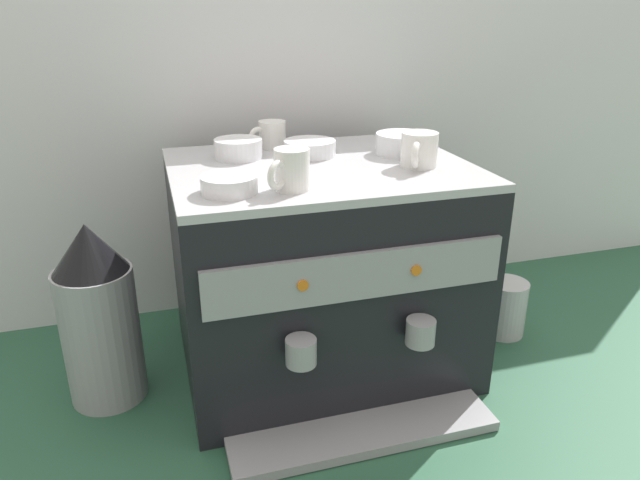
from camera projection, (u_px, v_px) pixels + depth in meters
ground_plane at (320, 356)px, 1.38m from camera, size 4.00×4.00×0.00m
tiled_backsplash_wall at (281, 126)px, 1.52m from camera, size 2.80×0.03×0.96m
espresso_machine at (321, 268)px, 1.29m from camera, size 0.61×0.59×0.46m
ceramic_cup_0 at (291, 170)px, 1.03m from camera, size 0.09×0.08×0.07m
ceramic_cup_1 at (419, 150)px, 1.18m from camera, size 0.08×0.10×0.07m
ceramic_cup_2 at (271, 135)px, 1.34m from camera, size 0.09×0.06×0.06m
ceramic_bowl_0 at (402, 144)px, 1.29m from camera, size 0.12×0.12×0.04m
ceramic_bowl_1 at (229, 185)px, 1.03m from camera, size 0.10×0.10×0.03m
ceramic_bowl_2 at (238, 149)px, 1.25m from camera, size 0.10×0.10×0.04m
ceramic_bowl_3 at (311, 148)px, 1.27m from camera, size 0.11×0.11×0.03m
coffee_grinder at (99, 316)px, 1.18m from camera, size 0.15×0.15×0.39m
milk_pitcher at (505, 308)px, 1.46m from camera, size 0.10×0.10×0.14m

